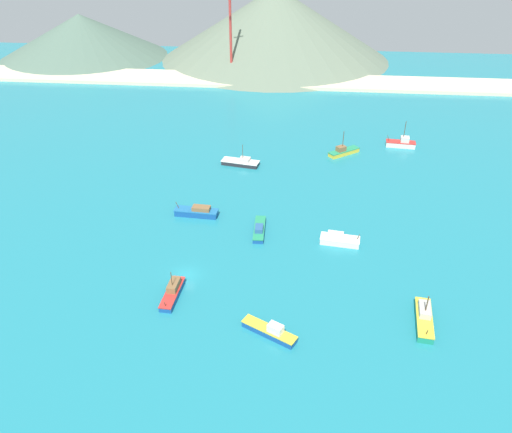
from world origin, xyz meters
name	(u,v)px	position (x,y,z in m)	size (l,w,h in m)	color
ground	(215,194)	(0.00, 30.00, -0.25)	(260.00, 280.00, 0.50)	teal
fishing_boat_0	(270,331)	(15.74, -13.00, 0.79)	(8.81, 5.90, 2.42)	#14478C
fishing_boat_1	(424,318)	(39.24, -7.98, 0.89)	(3.49, 9.36, 5.06)	#198466
fishing_boat_2	(343,151)	(30.02, 54.15, 0.84)	(8.52, 7.36, 6.52)	gold
fishing_boat_3	(401,143)	(45.90, 60.80, 1.00)	(8.00, 3.48, 7.18)	silver
fishing_boat_5	(259,229)	(11.51, 14.96, 0.66)	(2.32, 8.94, 1.91)	#14478C
fishing_boat_6	(197,212)	(-2.04, 20.05, 0.88)	(9.25, 3.11, 2.86)	#14478C
fishing_boat_7	(241,162)	(4.09, 45.21, 0.71)	(9.80, 4.76, 5.57)	#232328
fishing_boat_8	(173,292)	(-1.00, -5.62, 0.82)	(2.62, 8.35, 4.83)	#14478C
fishing_boat_9	(339,240)	(27.12, 12.62, 0.81)	(7.80, 3.78, 2.56)	silver
beach_strip	(254,80)	(0.00, 116.83, 0.60)	(247.00, 17.80, 1.20)	beige
hill_west	(82,36)	(-77.29, 146.98, 8.86)	(71.37, 71.37, 17.73)	#4C6656
hill_central	(275,23)	(5.58, 152.62, 14.34)	(96.89, 96.89, 28.68)	#60705B
radio_tower	(230,27)	(-8.49, 118.36, 19.00)	(3.73, 2.98, 37.26)	#B7332D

